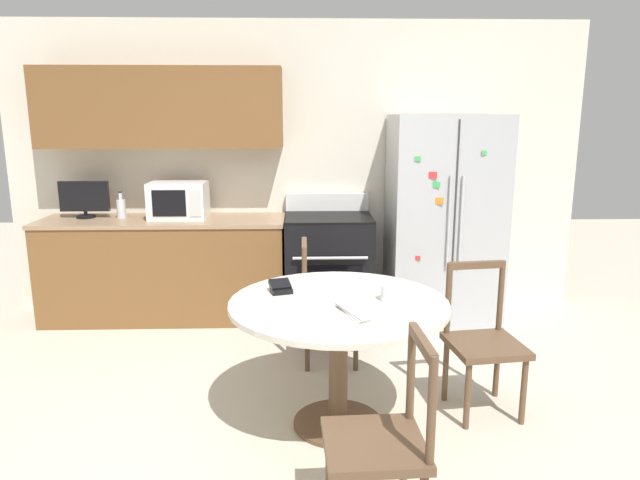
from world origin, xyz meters
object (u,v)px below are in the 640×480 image
counter_bottle (121,208)px  dining_chair_right (483,343)px  dining_chair_near (381,443)px  refrigerator (444,219)px  countertop_tv (84,198)px  wallet (281,288)px  microwave (179,200)px  candle_glass (389,294)px  oven_range (328,266)px  dining_chair_far (327,304)px

counter_bottle → dining_chair_right: (2.67, -1.76, -0.55)m
dining_chair_near → dining_chair_right: size_ratio=1.00×
refrigerator → countertop_tv: bearing=177.8°
wallet → dining_chair_right: bearing=-0.8°
microwave → wallet: 1.98m
counter_bottle → candle_glass: counter_bottle is taller
candle_glass → dining_chair_near: bearing=-100.0°
dining_chair_right → wallet: bearing=-7.8°
dining_chair_right → candle_glass: bearing=7.6°
refrigerator → microwave: (-2.30, 0.08, 0.17)m
oven_range → dining_chair_right: 1.90m
dining_chair_far → wallet: (-0.30, -0.72, 0.35)m
counter_bottle → dining_chair_near: 3.44m
microwave → refrigerator: bearing=-2.1°
wallet → dining_chair_far: bearing=67.4°
refrigerator → dining_chair_near: 2.90m
refrigerator → oven_range: (-1.00, 0.04, -0.42)m
dining_chair_far → dining_chair_right: 1.18m
candle_glass → oven_range: bearing=97.9°
dining_chair_near → candle_glass: dining_chair_near is taller
microwave → candle_glass: bearing=-50.7°
candle_glass → wallet: 0.64m
counter_bottle → dining_chair_far: (1.75, -1.02, -0.55)m
dining_chair_far → candle_glass: bearing=19.2°
candle_glass → wallet: bearing=164.1°
wallet → dining_chair_near: bearing=-67.0°
dining_chair_right → candle_glass: 0.72m
oven_range → microwave: (-1.30, 0.04, 0.59)m
refrigerator → candle_glass: 1.97m
microwave → countertop_tv: countertop_tv is taller
dining_chair_far → candle_glass: 1.02m
oven_range → microwave: bearing=178.0°
dining_chair_far → dining_chair_right: (0.92, -0.74, 0.00)m
counter_bottle → countertop_tv: bearing=176.4°
oven_range → counter_bottle: (-1.81, 0.06, 0.52)m
refrigerator → dining_chair_far: refrigerator is taller
dining_chair_near → countertop_tv: bearing=35.6°
oven_range → refrigerator: bearing=-2.2°
refrigerator → countertop_tv: size_ratio=4.25×
candle_glass → counter_bottle: bearing=137.1°
countertop_tv → candle_glass: size_ratio=4.41×
dining_chair_far → dining_chair_right: same height
oven_range → dining_chair_right: (0.86, -1.70, -0.03)m
dining_chair_near → microwave: bearing=24.1°
oven_range → dining_chair_right: bearing=-63.1°
oven_range → wallet: bearing=-102.0°
refrigerator → dining_chair_right: bearing=-94.9°
microwave → countertop_tv: (-0.82, 0.04, 0.02)m
microwave → dining_chair_right: (2.16, -1.74, -0.62)m
refrigerator → dining_chair_near: (-0.91, -2.71, -0.46)m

